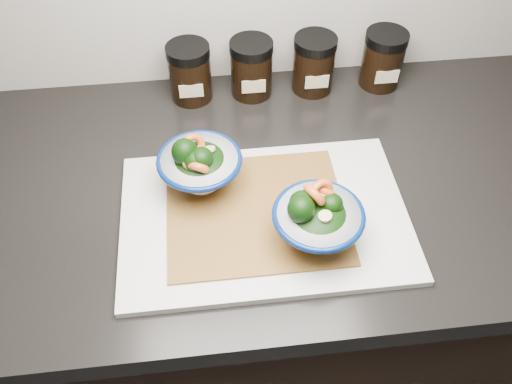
{
  "coord_description": "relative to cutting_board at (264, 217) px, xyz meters",
  "views": [
    {
      "loc": [
        -0.2,
        0.84,
        1.57
      ],
      "look_at": [
        -0.14,
        1.37,
        0.96
      ],
      "focal_mm": 38.0,
      "sensor_mm": 36.0,
      "label": 1
    }
  ],
  "objects": [
    {
      "name": "cabinet",
      "position": [
        0.12,
        0.08,
        -0.48
      ],
      "size": [
        3.43,
        0.58,
        0.86
      ],
      "primitive_type": "cube",
      "color": "black",
      "rests_on": "ground"
    },
    {
      "name": "bamboo_mat",
      "position": [
        -0.01,
        0.01,
        0.01
      ],
      "size": [
        0.28,
        0.24,
        0.0
      ],
      "primitive_type": "cube",
      "color": "#A07030",
      "rests_on": "cutting_board"
    },
    {
      "name": "cutting_board",
      "position": [
        0.0,
        0.0,
        0.0
      ],
      "size": [
        0.45,
        0.3,
        0.01
      ],
      "primitive_type": "cube",
      "color": "silver",
      "rests_on": "countertop"
    },
    {
      "name": "bowl_left",
      "position": [
        -0.1,
        0.07,
        0.05
      ],
      "size": [
        0.14,
        0.14,
        0.1
      ],
      "rotation": [
        0.0,
        0.0,
        -0.39
      ],
      "color": "white",
      "rests_on": "bamboo_mat"
    },
    {
      "name": "bowl_right",
      "position": [
        0.07,
        -0.06,
        0.05
      ],
      "size": [
        0.14,
        0.14,
        0.11
      ],
      "rotation": [
        0.0,
        0.0,
        -0.42
      ],
      "color": "white",
      "rests_on": "bamboo_mat"
    },
    {
      "name": "spice_jar_a",
      "position": [
        -0.1,
        0.32,
        0.05
      ],
      "size": [
        0.08,
        0.08,
        0.11
      ],
      "color": "black",
      "rests_on": "countertop"
    },
    {
      "name": "spice_jar_d",
      "position": [
        0.27,
        0.32,
        0.05
      ],
      "size": [
        0.08,
        0.08,
        0.11
      ],
      "color": "black",
      "rests_on": "countertop"
    },
    {
      "name": "spice_jar_b",
      "position": [
        0.02,
        0.32,
        0.05
      ],
      "size": [
        0.08,
        0.08,
        0.11
      ],
      "color": "black",
      "rests_on": "countertop"
    },
    {
      "name": "spice_jar_c",
      "position": [
        0.14,
        0.32,
        0.05
      ],
      "size": [
        0.08,
        0.08,
        0.11
      ],
      "color": "black",
      "rests_on": "countertop"
    },
    {
      "name": "countertop",
      "position": [
        0.12,
        0.08,
        -0.03
      ],
      "size": [
        3.5,
        0.6,
        0.04
      ],
      "primitive_type": "cube",
      "color": "black",
      "rests_on": "cabinet"
    }
  ]
}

